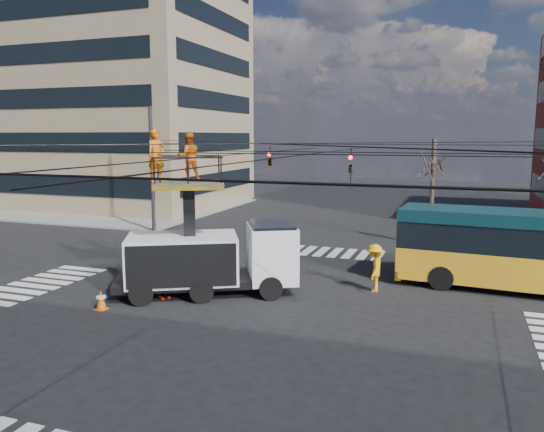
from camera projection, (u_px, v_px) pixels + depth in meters
The scene contains 10 objects.
ground at pixel (262, 310), 18.98m from camera, with size 120.00×120.00×0.00m, color black.
sidewalk_nw at pixel (120, 207), 45.51m from camera, with size 18.00×18.00×0.12m, color slate.
crosswalks at pixel (262, 309), 18.98m from camera, with size 22.40×22.40×0.02m, color silver, non-canonical shape.
building_tower at pixel (124, 34), 46.36m from camera, with size 18.06×16.06×30.00m.
overhead_network at pixel (264, 189), 18.74m from camera, with size 24.24×24.24×8.00m.
tree_a at pixel (433, 164), 29.19m from camera, with size 2.00×2.00×6.00m.
utility_truck at pixel (210, 242), 20.65m from camera, with size 7.26×5.31×6.41m.
traffic_cone at pixel (101, 300), 18.93m from camera, with size 0.36×0.36×0.72m, color #F25A0A.
worker_ground at pixel (162, 274), 20.09m from camera, with size 1.13×0.47×1.93m, color #EF400F.
flagger at pixel (374, 268), 21.05m from camera, with size 1.24×0.71×1.92m, color #FF9F10.
Camera 1 is at (6.48, -17.08, 6.17)m, focal length 35.00 mm.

